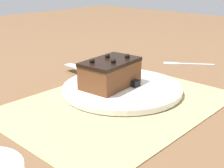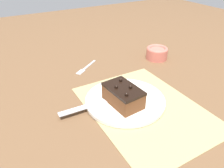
{
  "view_description": "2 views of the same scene",
  "coord_description": "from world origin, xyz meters",
  "px_view_note": "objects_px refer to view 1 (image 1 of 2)",
  "views": [
    {
      "loc": [
        0.45,
        0.4,
        0.26
      ],
      "look_at": [
        -0.02,
        -0.04,
        0.03
      ],
      "focal_mm": 50.0,
      "sensor_mm": 36.0,
      "label": 1
    },
    {
      "loc": [
        0.45,
        -0.38,
        0.45
      ],
      "look_at": [
        -0.1,
        -0.07,
        0.06
      ],
      "focal_mm": 35.0,
      "sensor_mm": 36.0,
      "label": 2
    }
  ],
  "objects_px": {
    "cake_plate": "(122,88)",
    "serving_knife": "(111,77)",
    "chocolate_cake": "(110,73)",
    "dessert_fork": "(184,63)"
  },
  "relations": [
    {
      "from": "chocolate_cake",
      "to": "serving_knife",
      "type": "height_order",
      "value": "chocolate_cake"
    },
    {
      "from": "cake_plate",
      "to": "serving_knife",
      "type": "height_order",
      "value": "serving_knife"
    },
    {
      "from": "chocolate_cake",
      "to": "serving_knife",
      "type": "distance_m",
      "value": 0.06
    },
    {
      "from": "serving_knife",
      "to": "dessert_fork",
      "type": "relative_size",
      "value": 1.97
    },
    {
      "from": "cake_plate",
      "to": "chocolate_cake",
      "type": "relative_size",
      "value": 1.95
    },
    {
      "from": "serving_knife",
      "to": "dessert_fork",
      "type": "height_order",
      "value": "serving_knife"
    },
    {
      "from": "cake_plate",
      "to": "chocolate_cake",
      "type": "height_order",
      "value": "chocolate_cake"
    },
    {
      "from": "cake_plate",
      "to": "dessert_fork",
      "type": "xyz_separation_m",
      "value": [
        -0.3,
        -0.02,
        -0.01
      ]
    },
    {
      "from": "cake_plate",
      "to": "serving_knife",
      "type": "relative_size",
      "value": 1.05
    },
    {
      "from": "cake_plate",
      "to": "serving_knife",
      "type": "distance_m",
      "value": 0.06
    }
  ]
}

